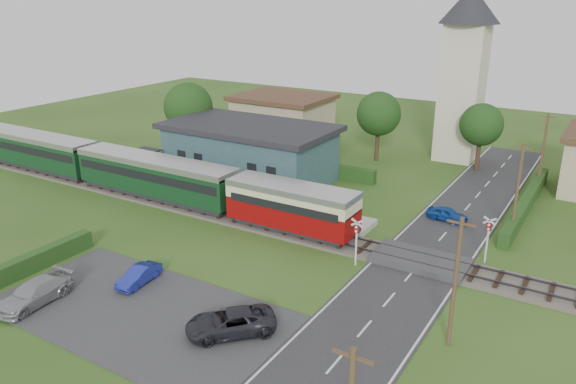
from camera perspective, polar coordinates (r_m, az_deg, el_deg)
The scene contains 30 objects.
ground at distance 40.61m, azimuth -1.16°, elevation -5.05°, with size 120.00×120.00×0.00m, color #2D4C19.
railway_track at distance 42.12m, azimuth 0.31°, elevation -3.94°, with size 76.00×3.20×0.49m.
road at distance 36.76m, azimuth 12.26°, elevation -8.30°, with size 6.00×70.00×0.05m, color #28282B.
car_park at distance 33.29m, azimuth -14.82°, elevation -11.66°, with size 17.00×9.00×0.08m, color #333335.
crossing_deck at distance 38.37m, azimuth 13.30°, elevation -6.80°, with size 6.20×3.40×0.45m, color #333335.
platform at distance 49.90m, azimuth -7.66°, elevation -0.13°, with size 30.00×3.00×0.45m, color gray.
equipment_hut at distance 54.62m, azimuth -14.31°, elevation 2.85°, with size 2.30×2.30×2.55m.
station_building at distance 53.54m, azimuth -3.91°, elevation 4.15°, with size 16.00×9.00×5.30m.
train at distance 51.49m, azimuth -15.84°, elevation 2.20°, with size 43.20×2.90×3.40m.
church_tower at distance 61.29m, azimuth 17.52°, elevation 12.47°, with size 6.00×6.00×17.60m.
house_west at distance 67.54m, azimuth -0.53°, elevation 7.55°, with size 10.80×8.80×5.50m.
hedge_carpark at distance 39.82m, azimuth -24.57°, elevation -6.54°, with size 0.80×9.00×1.20m, color #193814.
hedge_roadside at distance 50.17m, azimuth 23.04°, elevation -1.02°, with size 0.80×18.00×1.20m, color #193814.
hedge_station at distance 57.70m, azimuth -1.29°, elevation 3.23°, with size 22.00×0.80×1.30m, color #193814.
tree_a at distance 61.29m, azimuth -10.09°, elevation 8.47°, with size 5.20×5.20×8.00m.
tree_b at distance 59.55m, azimuth 9.21°, elevation 7.83°, with size 4.60×4.60×7.34m.
tree_c at distance 58.63m, azimuth 19.05°, elevation 6.46°, with size 4.20×4.20×6.78m.
utility_pole_b at distance 28.97m, azimuth 16.62°, elevation -8.69°, with size 1.40×0.22×7.00m.
utility_pole_c at distance 43.56m, azimuth 22.28°, elevation 0.30°, with size 1.40×0.22×7.00m.
utility_pole_d at distance 55.02m, azimuth 24.49°, elevation 3.84°, with size 1.40×0.22×7.00m.
crossing_signal_near at distance 36.64m, azimuth 6.98°, elevation -4.38°, with size 0.84×0.28×3.28m.
crossing_signal_far at distance 38.96m, azimuth 19.67°, elevation -3.94°, with size 0.84×0.28×3.28m.
streetlamp_west at distance 67.50m, azimuth -7.91°, elevation 7.57°, with size 0.30×0.30×5.15m.
streetlamp_east at distance 59.85m, azimuth 26.77°, elevation 4.07°, with size 0.30×0.30×5.15m.
car_on_road at distance 45.65m, azimuth 15.86°, elevation -2.16°, with size 1.27×3.16×1.08m, color #113E99.
car_park_blue at distance 35.90m, azimuth -14.90°, elevation -8.19°, with size 1.12×3.22×1.06m, color navy.
car_park_silver at distance 35.68m, azimuth -24.37°, elevation -9.32°, with size 1.86×4.58×1.33m, color #9C9EA1.
car_park_dark at distance 30.19m, azimuth -5.86°, elevation -13.02°, with size 2.16×4.69×1.30m, color #26252D.
pedestrian_near at distance 45.42m, azimuth 0.33°, elevation -0.59°, with size 0.59×0.39×1.61m, color gray.
pedestrian_far at distance 54.65m, azimuth -14.51°, elevation 2.40°, with size 0.87×0.67×1.78m, color gray.
Camera 1 is at (19.88, -31.07, 16.99)m, focal length 35.00 mm.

